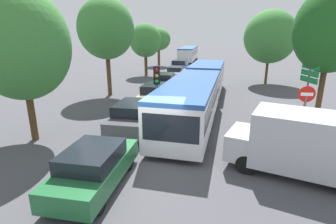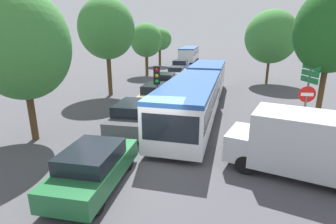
% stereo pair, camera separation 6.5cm
% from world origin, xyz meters
% --- Properties ---
extents(ground_plane, '(200.00, 200.00, 0.00)m').
position_xyz_m(ground_plane, '(0.00, 0.00, 0.00)').
color(ground_plane, '#47474C').
extents(articulated_bus, '(4.05, 16.93, 2.49)m').
position_xyz_m(articulated_bus, '(1.53, 8.35, 1.44)').
color(articulated_bus, silver).
rests_on(articulated_bus, ground).
extents(city_bus_rear, '(2.89, 11.50, 2.46)m').
position_xyz_m(city_bus_rear, '(-1.66, 39.97, 1.42)').
color(city_bus_rear, silver).
rests_on(city_bus_rear, ground).
extents(queued_car_green, '(1.87, 4.13, 1.42)m').
position_xyz_m(queued_car_green, '(-1.51, -1.74, 0.72)').
color(queued_car_green, '#236638').
rests_on(queued_car_green, ground).
extents(queued_car_graphite, '(2.00, 4.41, 1.51)m').
position_xyz_m(queued_car_graphite, '(-1.67, 3.70, 0.77)').
color(queued_car_graphite, '#47474C').
rests_on(queued_car_graphite, ground).
extents(queued_car_tan, '(1.99, 4.39, 1.50)m').
position_xyz_m(queued_car_tan, '(-1.53, 8.89, 0.76)').
color(queued_car_tan, tan).
rests_on(queued_car_tan, ground).
extents(queued_car_black, '(1.81, 4.00, 1.37)m').
position_xyz_m(queued_car_black, '(-1.88, 14.85, 0.69)').
color(queued_car_black, black).
rests_on(queued_car_black, ground).
extents(queued_car_white, '(1.81, 4.00, 1.37)m').
position_xyz_m(queued_car_white, '(-1.53, 20.17, 0.69)').
color(queued_car_white, white).
rests_on(queued_car_white, ground).
extents(queued_car_blue, '(2.05, 4.51, 1.54)m').
position_xyz_m(queued_car_blue, '(-1.70, 25.75, 0.78)').
color(queued_car_blue, '#284799').
rests_on(queued_car_blue, ground).
extents(white_van, '(5.36, 3.47, 2.31)m').
position_xyz_m(white_van, '(5.62, 0.09, 1.24)').
color(white_van, '#B7BABF').
rests_on(white_van, ground).
extents(traffic_light, '(0.36, 0.39, 3.40)m').
position_xyz_m(traffic_light, '(-0.44, 3.68, 2.50)').
color(traffic_light, '#56595E').
rests_on(traffic_light, ground).
extents(no_entry_sign, '(0.70, 0.08, 2.82)m').
position_xyz_m(no_entry_sign, '(6.27, 2.59, 1.88)').
color(no_entry_sign, '#56595E').
rests_on(no_entry_sign, ground).
extents(direction_sign_post, '(0.41, 1.37, 3.60)m').
position_xyz_m(direction_sign_post, '(7.29, 5.48, 2.57)').
color(direction_sign_post, '#56595E').
rests_on(direction_sign_post, ground).
extents(tree_left_near, '(4.22, 4.22, 6.94)m').
position_xyz_m(tree_left_near, '(-6.07, 1.65, 4.47)').
color(tree_left_near, '#51381E').
rests_on(tree_left_near, ground).
extents(tree_left_mid, '(4.36, 4.36, 7.62)m').
position_xyz_m(tree_left_mid, '(-5.91, 11.28, 5.26)').
color(tree_left_mid, '#51381E').
rests_on(tree_left_mid, ground).
extents(tree_left_far, '(3.72, 3.72, 6.08)m').
position_xyz_m(tree_left_far, '(-5.32, 22.02, 4.02)').
color(tree_left_far, '#51381E').
rests_on(tree_left_far, ground).
extents(tree_left_distant, '(3.63, 3.63, 5.72)m').
position_xyz_m(tree_left_distant, '(-5.67, 32.19, 3.93)').
color(tree_left_distant, '#51381E').
rests_on(tree_left_distant, ground).
extents(tree_right_near, '(3.57, 3.57, 7.25)m').
position_xyz_m(tree_right_near, '(8.06, 5.70, 5.09)').
color(tree_right_near, '#51381E').
rests_on(tree_right_near, ground).
extents(tree_right_mid, '(5.00, 5.00, 7.14)m').
position_xyz_m(tree_right_mid, '(7.89, 18.66, 4.46)').
color(tree_right_mid, '#51381E').
rests_on(tree_right_mid, ground).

